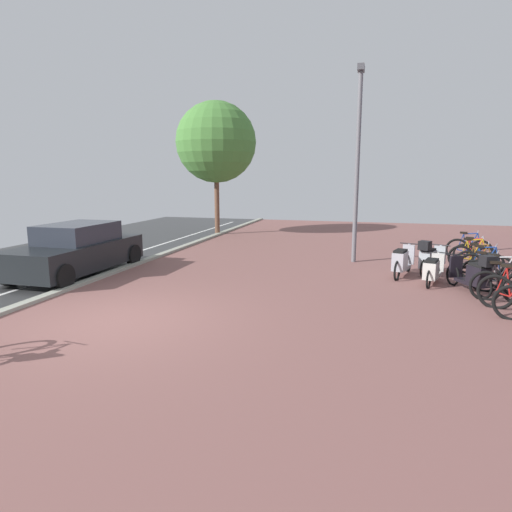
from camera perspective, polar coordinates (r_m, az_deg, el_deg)
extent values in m
cube|color=brown|center=(7.57, 15.04, -11.33)|extent=(14.40, 40.00, 0.05)
cube|color=#999B8B|center=(10.39, -29.01, -5.97)|extent=(0.24, 40.00, 0.08)
torus|color=black|center=(10.48, 28.45, -4.11)|extent=(0.72, 0.37, 0.75)
cylinder|color=#A21A17|center=(10.39, 29.68, -2.94)|extent=(0.15, 0.09, 0.60)
cylinder|color=#A21A17|center=(10.46, 29.14, -4.34)|extent=(0.26, 0.13, 0.08)
cylinder|color=#A21A17|center=(10.41, 28.98, -2.72)|extent=(0.17, 0.09, 0.55)
cube|color=black|center=(10.34, 29.54, -1.09)|extent=(0.24, 0.17, 0.06)
torus|color=black|center=(11.06, 27.44, -3.45)|extent=(0.70, 0.16, 0.70)
cylinder|color=black|center=(11.05, 29.50, -2.31)|extent=(0.31, 0.07, 0.61)
cylinder|color=black|center=(11.03, 28.52, -2.36)|extent=(0.14, 0.05, 0.56)
cylinder|color=black|center=(10.99, 29.36, -0.89)|extent=(0.38, 0.08, 0.08)
cylinder|color=black|center=(11.08, 28.05, -3.61)|extent=(0.25, 0.06, 0.08)
cylinder|color=black|center=(11.01, 27.91, -2.20)|extent=(0.16, 0.05, 0.51)
cube|color=black|center=(10.97, 28.40, -0.74)|extent=(0.23, 0.12, 0.06)
torus|color=black|center=(11.85, 27.29, -2.54)|extent=(0.69, 0.33, 0.72)
cylinder|color=#B2B0B4|center=(11.74, 29.33, -1.53)|extent=(0.32, 0.16, 0.63)
cylinder|color=#B2B0B4|center=(11.77, 28.35, -1.53)|extent=(0.15, 0.09, 0.57)
cylinder|color=#B2B0B4|center=(11.70, 29.19, -0.14)|extent=(0.39, 0.18, 0.08)
cylinder|color=#B2B0B4|center=(11.84, 27.89, -2.72)|extent=(0.25, 0.12, 0.08)
cylinder|color=#B2B0B4|center=(11.79, 27.75, -1.35)|extent=(0.17, 0.09, 0.53)
cube|color=black|center=(11.73, 28.22, 0.04)|extent=(0.24, 0.16, 0.06)
torus|color=black|center=(12.48, 26.21, -1.94)|extent=(0.66, 0.26, 0.67)
torus|color=black|center=(12.44, 28.91, -2.21)|extent=(0.66, 0.26, 0.67)
cylinder|color=black|center=(12.41, 27.92, -1.00)|extent=(0.29, 0.12, 0.59)
cylinder|color=black|center=(12.43, 27.10, -1.03)|extent=(0.14, 0.07, 0.54)
cylinder|color=black|center=(12.37, 27.81, 0.22)|extent=(0.36, 0.14, 0.08)
cylinder|color=black|center=(12.48, 26.71, -2.09)|extent=(0.23, 0.09, 0.07)
cylinder|color=black|center=(12.43, 26.59, -0.88)|extent=(0.16, 0.07, 0.49)
cylinder|color=black|center=(12.40, 28.78, -0.98)|extent=(0.14, 0.07, 0.54)
cube|color=black|center=(12.38, 27.00, 0.38)|extent=(0.24, 0.15, 0.06)
cylinder|color=#ADADB2|center=(12.35, 28.66, 0.48)|extent=(0.16, 0.47, 0.02)
torus|color=black|center=(13.19, 25.95, -1.21)|extent=(0.71, 0.28, 0.72)
torus|color=black|center=(13.14, 28.77, -1.49)|extent=(0.71, 0.28, 0.72)
cylinder|color=navy|center=(13.11, 27.73, -0.27)|extent=(0.32, 0.13, 0.63)
cylinder|color=navy|center=(13.13, 26.87, -0.29)|extent=(0.14, 0.08, 0.58)
cylinder|color=navy|center=(13.07, 27.61, 0.98)|extent=(0.39, 0.15, 0.08)
cylinder|color=navy|center=(13.19, 26.47, -1.37)|extent=(0.25, 0.10, 0.08)
cylinder|color=navy|center=(13.14, 26.35, -0.13)|extent=(0.17, 0.07, 0.53)
cylinder|color=navy|center=(13.10, 28.62, -0.25)|extent=(0.15, 0.07, 0.58)
cube|color=black|center=(13.09, 26.76, 1.13)|extent=(0.24, 0.15, 0.06)
cylinder|color=#ADADB2|center=(13.05, 28.49, 1.22)|extent=(0.16, 0.47, 0.02)
torus|color=black|center=(13.86, 25.52, -0.74)|extent=(0.68, 0.20, 0.68)
torus|color=black|center=(13.86, 27.95, -0.94)|extent=(0.68, 0.20, 0.68)
cylinder|color=brown|center=(13.82, 27.06, 0.14)|extent=(0.29, 0.09, 0.60)
cylinder|color=brown|center=(13.82, 26.32, 0.11)|extent=(0.13, 0.06, 0.55)
cylinder|color=brown|center=(13.78, 26.96, 1.26)|extent=(0.36, 0.11, 0.08)
cylinder|color=brown|center=(13.86, 25.97, -0.88)|extent=(0.23, 0.07, 0.07)
cylinder|color=brown|center=(13.82, 25.87, 0.24)|extent=(0.16, 0.06, 0.50)
cylinder|color=brown|center=(13.81, 27.83, 0.17)|extent=(0.14, 0.06, 0.55)
cube|color=black|center=(13.77, 26.23, 1.39)|extent=(0.23, 0.13, 0.06)
cylinder|color=#ADADB2|center=(13.77, 27.72, 1.50)|extent=(0.12, 0.48, 0.02)
torus|color=black|center=(14.53, 24.79, -0.15)|extent=(0.73, 0.17, 0.72)
torus|color=black|center=(14.56, 27.44, -0.34)|extent=(0.73, 0.17, 0.72)
cylinder|color=#B88A18|center=(14.50, 26.46, 0.74)|extent=(0.33, 0.08, 0.63)
cylinder|color=#B88A18|center=(14.50, 25.65, 0.71)|extent=(0.15, 0.06, 0.58)
cylinder|color=#B88A18|center=(14.46, 26.34, 1.87)|extent=(0.41, 0.09, 0.08)
cylinder|color=#B88A18|center=(14.53, 25.28, -0.28)|extent=(0.26, 0.06, 0.08)
cylinder|color=#B88A18|center=(14.49, 25.16, 0.84)|extent=(0.17, 0.05, 0.53)
cylinder|color=#B88A18|center=(14.51, 27.29, 0.78)|extent=(0.15, 0.05, 0.58)
cube|color=black|center=(14.45, 25.54, 1.99)|extent=(0.23, 0.12, 0.06)
cylinder|color=#ADADB2|center=(14.47, 27.16, 2.10)|extent=(0.09, 0.48, 0.02)
torus|color=black|center=(15.30, 25.14, 0.21)|extent=(0.66, 0.26, 0.67)
torus|color=black|center=(15.24, 27.29, 0.01)|extent=(0.66, 0.26, 0.67)
cylinder|color=maroon|center=(15.23, 26.50, 0.98)|extent=(0.29, 0.12, 0.59)
cylinder|color=maroon|center=(15.25, 25.85, 0.96)|extent=(0.13, 0.07, 0.53)
cylinder|color=maroon|center=(15.20, 26.41, 1.98)|extent=(0.35, 0.14, 0.08)
cylinder|color=maroon|center=(15.29, 25.54, 0.09)|extent=(0.22, 0.09, 0.07)
cylinder|color=maroon|center=(15.26, 25.45, 1.08)|extent=(0.15, 0.07, 0.49)
cylinder|color=maroon|center=(15.21, 27.18, 1.00)|extent=(0.14, 0.07, 0.53)
cube|color=black|center=(15.21, 25.77, 2.10)|extent=(0.24, 0.15, 0.06)
cylinder|color=#ADADB2|center=(15.17, 27.08, 2.19)|extent=(0.16, 0.47, 0.02)
torus|color=black|center=(15.97, 24.42, 0.75)|extent=(0.73, 0.23, 0.73)
torus|color=black|center=(15.95, 26.89, 0.55)|extent=(0.73, 0.23, 0.73)
cylinder|color=navy|center=(15.92, 25.97, 1.57)|extent=(0.34, 0.11, 0.64)
cylinder|color=navy|center=(15.93, 25.23, 1.54)|extent=(0.15, 0.07, 0.58)
cylinder|color=navy|center=(15.88, 25.86, 2.61)|extent=(0.42, 0.12, 0.09)
cylinder|color=navy|center=(15.97, 24.88, 0.63)|extent=(0.27, 0.09, 0.08)
cylinder|color=navy|center=(15.93, 24.77, 1.66)|extent=(0.18, 0.06, 0.53)
cylinder|color=navy|center=(15.91, 26.75, 1.59)|extent=(0.16, 0.06, 0.58)
cube|color=black|center=(15.89, 25.12, 2.72)|extent=(0.23, 0.13, 0.06)
cylinder|color=#ADADB2|center=(15.87, 26.62, 2.81)|extent=(0.13, 0.47, 0.02)
torus|color=black|center=(12.26, 17.67, -1.81)|extent=(0.21, 0.55, 0.56)
torus|color=black|center=(13.52, 19.02, -0.79)|extent=(0.21, 0.55, 0.56)
cube|color=#AAAAB3|center=(12.89, 18.37, -1.39)|extent=(0.47, 0.79, 0.08)
cube|color=#AAAAB3|center=(12.44, 17.99, -0.62)|extent=(0.45, 0.64, 0.49)
cube|color=black|center=(12.40, 18.06, 0.62)|extent=(0.40, 0.58, 0.06)
cylinder|color=#AAAAB3|center=(13.45, 19.07, 0.36)|extent=(0.10, 0.13, 0.56)
cube|color=#AAAAB3|center=(13.38, 18.99, 0.20)|extent=(0.33, 0.17, 0.56)
cylinder|color=black|center=(13.38, 19.11, 1.51)|extent=(0.51, 0.17, 0.03)
torus|color=black|center=(11.65, 21.29, -2.81)|extent=(0.18, 0.48, 0.49)
torus|color=black|center=(12.92, 22.32, -1.65)|extent=(0.18, 0.48, 0.49)
cube|color=silver|center=(12.29, 21.82, -2.30)|extent=(0.47, 0.78, 0.08)
cube|color=silver|center=(11.84, 21.55, -1.69)|extent=(0.45, 0.64, 0.42)
cube|color=black|center=(11.79, 21.63, -0.54)|extent=(0.39, 0.58, 0.06)
cylinder|color=silver|center=(12.85, 22.37, -0.61)|extent=(0.10, 0.13, 0.49)
cube|color=silver|center=(12.78, 22.31, -0.76)|extent=(0.33, 0.16, 0.48)
cylinder|color=black|center=(12.78, 22.43, 0.44)|extent=(0.51, 0.17, 0.03)
torus|color=black|center=(12.96, 20.77, -1.46)|extent=(0.28, 0.48, 0.51)
torus|color=black|center=(14.08, 22.61, -0.70)|extent=(0.28, 0.48, 0.51)
cube|color=#A6AEB4|center=(13.52, 21.72, -1.16)|extent=(0.56, 0.73, 0.08)
cube|color=#A6AEB4|center=(13.13, 21.18, -0.39)|extent=(0.51, 0.61, 0.48)
cube|color=black|center=(13.08, 21.26, 0.76)|extent=(0.45, 0.55, 0.06)
cylinder|color=#A6AEB4|center=(14.01, 22.65, 0.30)|extent=(0.12, 0.14, 0.51)
cube|color=#A6AEB4|center=(13.95, 22.53, 0.17)|extent=(0.32, 0.22, 0.50)
cylinder|color=black|center=(13.95, 22.68, 1.31)|extent=(0.48, 0.26, 0.03)
cube|color=black|center=(12.81, 20.86, 1.28)|extent=(0.38, 0.38, 0.24)
torus|color=black|center=(11.27, 27.24, -3.56)|extent=(0.27, 0.52, 0.54)
torus|color=black|center=(12.24, 23.93, -2.27)|extent=(0.27, 0.52, 0.54)
cube|color=black|center=(11.76, 25.51, -3.00)|extent=(0.54, 0.74, 0.08)
cube|color=black|center=(11.40, 26.69, -2.33)|extent=(0.49, 0.61, 0.45)
cube|color=black|center=(11.35, 26.79, -1.07)|extent=(0.44, 0.55, 0.06)
cylinder|color=black|center=(12.17, 24.08, -1.05)|extent=(0.11, 0.14, 0.55)
cube|color=black|center=(12.12, 24.27, -1.23)|extent=(0.32, 0.20, 0.54)
cylinder|color=black|center=(12.11, 24.24, 0.18)|extent=(0.49, 0.24, 0.03)
cube|color=black|center=(11.11, 27.65, -0.58)|extent=(0.37, 0.37, 0.24)
cube|color=black|center=(13.39, -22.07, 0.10)|extent=(1.75, 4.22, 0.71)
cube|color=#282D38|center=(13.40, -21.92, 2.80)|extent=(1.47, 2.12, 0.52)
cylinder|color=black|center=(15.17, -20.90, 0.47)|extent=(0.20, 0.62, 0.62)
cylinder|color=black|center=(14.26, -15.49, 0.18)|extent=(0.20, 0.62, 0.62)
cylinder|color=black|center=(12.80, -29.29, -1.89)|extent=(0.20, 0.62, 0.62)
cylinder|color=black|center=(11.70, -23.46, -2.46)|extent=(0.20, 0.62, 0.62)
cylinder|color=slate|center=(14.30, 12.85, 10.65)|extent=(0.14, 0.14, 5.75)
cube|color=#4C4C51|center=(14.64, 13.35, 22.44)|extent=(0.20, 0.52, 0.18)
cylinder|color=brown|center=(20.90, -5.04, 6.82)|extent=(0.22, 0.22, 2.94)
sphere|color=#477F37|center=(20.92, -5.16, 14.35)|extent=(3.65, 3.65, 3.65)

